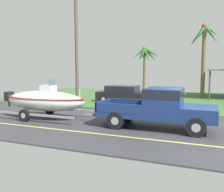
{
  "coord_description": "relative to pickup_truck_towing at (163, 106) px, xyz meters",
  "views": [
    {
      "loc": [
        0.4,
        -11.04,
        2.8
      ],
      "look_at": [
        -4.28,
        0.72,
        1.34
      ],
      "focal_mm": 39.26,
      "sensor_mm": 36.0,
      "label": 1
    }
  ],
  "objects": [
    {
      "name": "ground",
      "position": [
        1.52,
        8.28,
        -1.05
      ],
      "size": [
        36.0,
        22.0,
        0.11
      ],
      "color": "#38383D"
    },
    {
      "name": "pickup_truck_towing",
      "position": [
        0.0,
        0.0,
        0.0
      ],
      "size": [
        5.55,
        1.97,
        1.89
      ],
      "color": "navy",
      "rests_on": "ground"
    },
    {
      "name": "boat_on_trailer",
      "position": [
        -6.55,
        0.0,
        -0.05
      ],
      "size": [
        6.11,
        2.42,
        2.18
      ],
      "color": "gray",
      "rests_on": "ground"
    },
    {
      "name": "parked_sedan_near",
      "position": [
        -4.42,
        7.5,
        -0.37
      ],
      "size": [
        4.45,
        1.92,
        1.38
      ],
      "color": "black",
      "rests_on": "ground"
    },
    {
      "name": "palm_tree_near_left",
      "position": [
        -4.3,
        13.91,
        2.87
      ],
      "size": [
        2.8,
        2.64,
        5.0
      ],
      "color": "brown",
      "rests_on": "ground"
    },
    {
      "name": "palm_tree_far_left",
      "position": [
        1.35,
        12.58,
        3.97
      ],
      "size": [
        2.74,
        3.21,
        6.78
      ],
      "color": "brown",
      "rests_on": "ground"
    },
    {
      "name": "utility_pole",
      "position": [
        -7.0,
        4.43,
        3.59
      ],
      "size": [
        0.24,
        1.8,
        8.96
      ],
      "color": "brown",
      "rests_on": "ground"
    }
  ]
}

